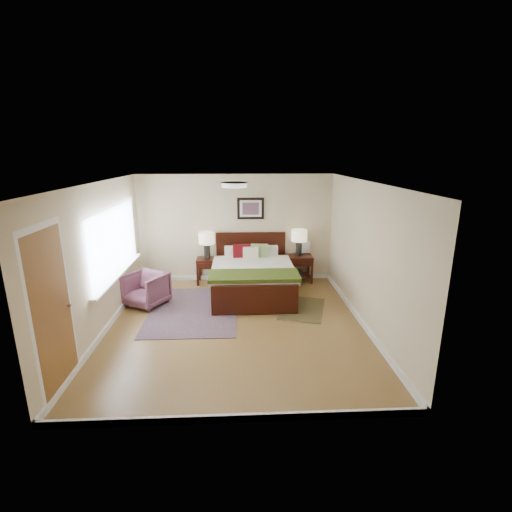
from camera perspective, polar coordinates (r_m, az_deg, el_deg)
The scene contains 18 objects.
floor at distance 6.73m, azimuth -3.03°, elevation -10.50°, with size 5.00×5.00×0.00m, color brown.
back_wall at distance 8.71m, azimuth -3.13°, elevation 4.26°, with size 4.50×0.04×2.50m, color beige.
front_wall at distance 3.93m, azimuth -3.32°, elevation -10.13°, with size 4.50×0.04×2.50m, color beige.
left_wall at distance 6.69m, azimuth -22.85°, elevation -0.45°, with size 0.04×5.00×2.50m, color beige.
right_wall at distance 6.65m, azimuth 16.57°, elevation 0.07°, with size 0.04×5.00×2.50m, color beige.
ceiling at distance 6.06m, azimuth -3.37°, elevation 11.25°, with size 4.50×5.00×0.02m, color white.
window at distance 7.28m, azimuth -20.75°, elevation 2.03°, with size 0.11×2.72×1.32m.
door at distance 5.21m, azimuth -28.81°, elevation -7.63°, with size 0.06×1.00×2.18m.
ceil_fixture at distance 6.06m, azimuth -3.36°, elevation 10.92°, with size 0.44×0.44×0.08m.
bed at distance 7.89m, azimuth -0.53°, elevation -2.35°, with size 1.75×2.12×1.14m.
wall_art at distance 8.61m, azimuth -0.83°, elevation 7.32°, with size 0.62×0.05×0.50m.
nightstand_left at distance 8.69m, azimuth -7.47°, elevation -1.18°, with size 0.50×0.45×0.59m.
nightstand_right at distance 8.80m, azimuth 6.54°, elevation -1.48°, with size 0.63×0.48×0.63m.
lamp_left at distance 8.56m, azimuth -7.59°, elevation 2.43°, with size 0.36×0.36×0.61m.
lamp_right at distance 8.64m, azimuth 6.66°, elevation 2.83°, with size 0.36×0.36×0.61m.
armchair at distance 7.72m, azimuth -16.59°, elevation -4.95°, with size 0.71×0.73×0.67m, color #6E3C50.
rug_persian at distance 7.39m, azimuth -9.54°, elevation -8.17°, with size 1.67×2.36×0.01m, color #0D0C3F.
rug_navy at distance 7.40m, azimuth 7.13°, elevation -8.04°, with size 0.81×1.21×0.01m, color black.
Camera 1 is at (0.05, -6.04, 2.95)m, focal length 26.00 mm.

